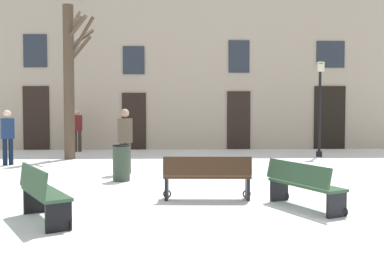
# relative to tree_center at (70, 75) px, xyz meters

# --- Properties ---
(ground_plane) EXTENTS (33.81, 33.81, 0.00)m
(ground_plane) POSITION_rel_tree_center_xyz_m (4.19, -4.83, -2.98)
(ground_plane) COLOR white
(building_facade) EXTENTS (21.13, 0.60, 7.94)m
(building_facade) POSITION_rel_tree_center_xyz_m (4.19, 3.65, 1.04)
(building_facade) COLOR tan
(building_facade) RESTS_ON ground
(tree_center) EXTENTS (1.10, 2.33, 5.41)m
(tree_center) POSITION_rel_tree_center_xyz_m (0.00, 0.00, 0.00)
(tree_center) COLOR #4C3D2D
(tree_center) RESTS_ON ground
(streetlamp) EXTENTS (0.30, 0.30, 3.55)m
(streetlamp) POSITION_rel_tree_center_xyz_m (9.00, 0.37, -0.79)
(streetlamp) COLOR black
(streetlamp) RESTS_ON ground
(litter_bin) EXTENTS (0.45, 0.45, 0.91)m
(litter_bin) POSITION_rel_tree_center_xyz_m (2.37, -4.85, -2.52)
(litter_bin) COLOR #2D3D2D
(litter_bin) RESTS_ON ground
(bench_far_corner) EXTENTS (1.79, 0.48, 0.89)m
(bench_far_corner) POSITION_rel_tree_center_xyz_m (4.37, -7.22, -2.50)
(bench_far_corner) COLOR #3D2819
(bench_far_corner) RESTS_ON ground
(bench_back_to_back_left) EXTENTS (1.16, 1.70, 0.86)m
(bench_back_to_back_left) POSITION_rel_tree_center_xyz_m (6.07, -8.04, -2.53)
(bench_back_to_back_left) COLOR #2D4C33
(bench_back_to_back_left) RESTS_ON ground
(bench_near_center_tree) EXTENTS (1.18, 1.56, 0.91)m
(bench_near_center_tree) POSITION_rel_tree_center_xyz_m (1.60, -8.87, -2.51)
(bench_near_center_tree) COLOR #2D4C33
(bench_near_center_tree) RESTS_ON ground
(person_crossing_plaza) EXTENTS (0.43, 0.32, 1.80)m
(person_crossing_plaza) POSITION_rel_tree_center_xyz_m (2.33, -3.65, -1.97)
(person_crossing_plaza) COLOR #403D3A
(person_crossing_plaza) RESTS_ON ground
(person_near_bench) EXTENTS (0.40, 0.26, 1.77)m
(person_near_bench) POSITION_rel_tree_center_xyz_m (-0.34, 2.54, -1.99)
(person_near_bench) COLOR #2D271E
(person_near_bench) RESTS_ON ground
(person_strolling) EXTENTS (0.44, 0.39, 1.75)m
(person_strolling) POSITION_rel_tree_center_xyz_m (-1.60, -1.68, -2.00)
(person_strolling) COLOR black
(person_strolling) RESTS_ON ground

